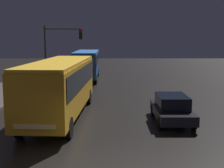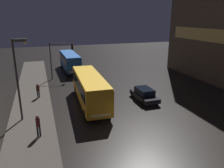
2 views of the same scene
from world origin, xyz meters
name	(u,v)px [view 1 (image 1 of 2)]	position (x,y,z in m)	size (l,w,h in m)	color
bus_near	(60,83)	(-2.89, 7.26, 2.00)	(2.97, 10.51, 3.24)	orange
bus_far	(86,62)	(-2.75, 23.70, 1.92)	(2.57, 9.77, 3.12)	#194793
car_taxi	(171,108)	(3.25, 6.29, 0.75)	(1.86, 4.32, 1.47)	black
traffic_light_main	(58,45)	(-4.92, 18.96, 3.87)	(3.56, 0.35, 5.65)	#2D2D2D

